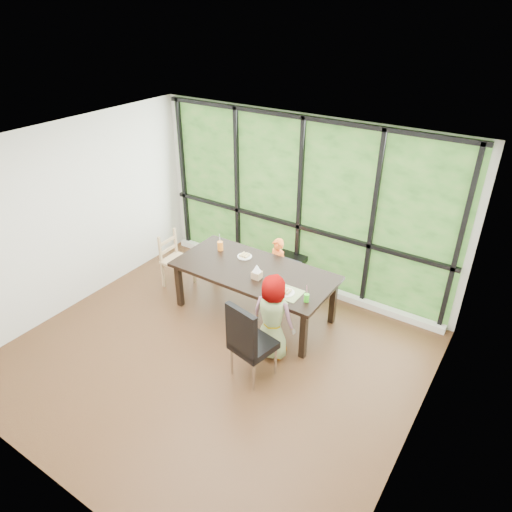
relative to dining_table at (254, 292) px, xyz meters
name	(u,v)px	position (x,y,z in m)	size (l,w,h in m)	color
ground	(214,356)	(0.08, -1.08, -0.38)	(5.00, 5.00, 0.00)	black
back_wall	(301,204)	(0.08, 1.17, 0.98)	(5.00, 5.00, 0.00)	silver
foliage_backdrop	(301,204)	(0.08, 1.15, 0.98)	(4.80, 0.02, 2.65)	#1E4817
window_mullions	(299,205)	(0.08, 1.11, 0.98)	(4.80, 0.06, 2.65)	black
window_sill	(294,279)	(0.08, 1.07, -0.33)	(4.80, 0.12, 0.10)	silver
dining_table	(254,292)	(0.00, 0.00, 0.00)	(2.29, 1.07, 0.75)	black
chair_window_leather	(294,252)	(0.04, 1.08, 0.17)	(0.46, 0.46, 1.08)	black
chair_interior_leather	(253,340)	(0.69, -1.05, 0.17)	(0.46, 0.46, 1.08)	black
chair_end_beech	(177,261)	(-1.44, -0.02, 0.08)	(0.42, 0.40, 0.90)	tan
child_toddler	(277,267)	(0.00, 0.64, 0.10)	(0.35, 0.23, 0.95)	orange
child_older	(272,317)	(0.68, -0.60, 0.21)	(0.58, 0.37, 1.18)	slate
placemat	(285,292)	(0.64, -0.25, 0.38)	(0.44, 0.32, 0.01)	tan
plate_far	(245,256)	(-0.32, 0.23, 0.38)	(0.22, 0.22, 0.01)	white
plate_near	(285,293)	(0.66, -0.26, 0.38)	(0.24, 0.24, 0.01)	white
orange_cup	(220,246)	(-0.74, 0.20, 0.44)	(0.09, 0.09, 0.14)	orange
green_cup	(307,298)	(0.97, -0.28, 0.43)	(0.07, 0.07, 0.11)	#41DB24
tissue_box	(257,275)	(0.15, -0.16, 0.43)	(0.12, 0.12, 0.10)	tan
crepe_rolls_far	(245,255)	(-0.32, 0.23, 0.41)	(0.15, 0.12, 0.04)	tan
crepe_rolls_near	(286,291)	(0.66, -0.26, 0.41)	(0.15, 0.12, 0.04)	tan
straw_white	(220,239)	(-0.74, 0.20, 0.55)	(0.01, 0.01, 0.20)	white
straw_pink	(307,292)	(0.97, -0.28, 0.52)	(0.01, 0.01, 0.20)	pink
tissue	(257,268)	(0.15, -0.16, 0.53)	(0.12, 0.12, 0.11)	white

